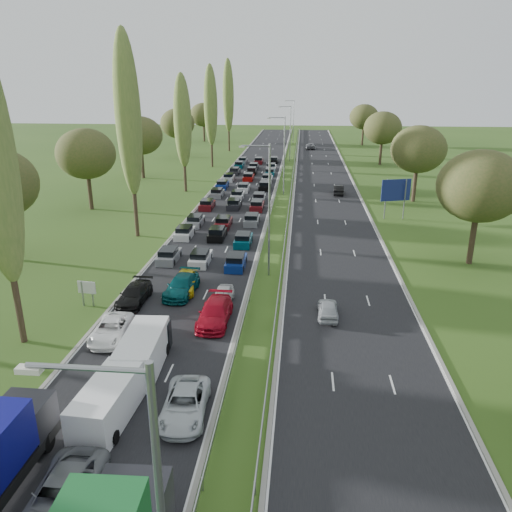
% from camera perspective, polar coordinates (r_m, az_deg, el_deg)
% --- Properties ---
extents(ground, '(260.00, 260.00, 0.00)m').
position_cam_1_polar(ground, '(81.80, 3.22, 7.33)').
color(ground, '#2D4C18').
rests_on(ground, ground).
extents(near_carriageway, '(10.50, 215.00, 0.04)m').
position_cam_1_polar(near_carriageway, '(84.73, -1.32, 7.77)').
color(near_carriageway, black).
rests_on(near_carriageway, ground).
extents(far_carriageway, '(10.50, 215.00, 0.04)m').
position_cam_1_polar(far_carriageway, '(84.29, 7.91, 7.54)').
color(far_carriageway, black).
rests_on(far_carriageway, ground).
extents(central_reservation, '(2.36, 215.00, 0.32)m').
position_cam_1_polar(central_reservation, '(84.13, 3.29, 8.05)').
color(central_reservation, gray).
rests_on(central_reservation, ground).
extents(lamp_columns, '(0.18, 140.18, 12.00)m').
position_cam_1_polar(lamp_columns, '(78.79, 3.24, 11.30)').
color(lamp_columns, gray).
rests_on(lamp_columns, ground).
extents(poplar_row, '(2.80, 127.80, 22.44)m').
position_cam_1_polar(poplar_row, '(70.82, -10.51, 15.31)').
color(poplar_row, '#2D2116').
rests_on(poplar_row, ground).
extents(woodland_left, '(8.00, 166.00, 11.10)m').
position_cam_1_polar(woodland_left, '(69.72, -19.98, 10.54)').
color(woodland_left, '#2D2116').
rests_on(woodland_left, ground).
extents(woodland_right, '(8.00, 153.00, 11.10)m').
position_cam_1_polar(woodland_right, '(69.33, 19.50, 10.55)').
color(woodland_right, '#2D2116').
rests_on(woodland_right, ground).
extents(traffic_queue_fill, '(8.91, 69.45, 0.80)m').
position_cam_1_polar(traffic_queue_fill, '(79.93, -1.74, 7.39)').
color(traffic_queue_fill, slate).
rests_on(traffic_queue_fill, ground).
extents(near_car_2, '(2.56, 4.99, 1.35)m').
position_cam_1_polar(near_car_2, '(36.43, -16.23, -8.07)').
color(near_car_2, white).
rests_on(near_car_2, near_carriageway).
extents(near_car_3, '(2.08, 4.93, 1.42)m').
position_cam_1_polar(near_car_3, '(41.56, -13.75, -4.28)').
color(near_car_3, black).
rests_on(near_car_3, near_carriageway).
extents(near_car_6, '(2.71, 5.57, 1.52)m').
position_cam_1_polar(near_car_6, '(24.24, -21.26, -24.23)').
color(near_car_6, slate).
rests_on(near_car_6, near_carriageway).
extents(near_car_7, '(2.54, 5.43, 1.53)m').
position_cam_1_polar(near_car_7, '(42.38, -8.48, -3.36)').
color(near_car_7, '#044549').
rests_on(near_car_7, near_carriageway).
extents(near_car_8, '(2.22, 4.82, 1.60)m').
position_cam_1_polar(near_car_8, '(43.06, -8.12, -2.92)').
color(near_car_8, gold).
rests_on(near_car_8, near_carriageway).
extents(near_car_10, '(2.61, 5.14, 1.39)m').
position_cam_1_polar(near_car_10, '(28.00, -8.14, -16.42)').
color(near_car_10, silver).
rests_on(near_car_10, near_carriageway).
extents(near_car_11, '(2.27, 5.43, 1.57)m').
position_cam_1_polar(near_car_11, '(37.24, -4.72, -6.49)').
color(near_car_11, '#A40A1C').
rests_on(near_car_11, near_carriageway).
extents(near_car_12, '(1.61, 3.86, 1.31)m').
position_cam_1_polar(near_car_12, '(40.29, -3.83, -4.59)').
color(near_car_12, silver).
rests_on(near_car_12, near_carriageway).
extents(far_car_0, '(1.58, 3.83, 1.30)m').
position_cam_1_polar(far_car_0, '(38.44, 8.23, -5.99)').
color(far_car_0, '#A4A9AD').
rests_on(far_car_0, far_carriageway).
extents(far_car_1, '(1.81, 4.52, 1.46)m').
position_cam_1_polar(far_car_1, '(80.74, 9.43, 7.48)').
color(far_car_1, black).
rests_on(far_car_1, far_carriageway).
extents(far_car_2, '(2.71, 5.59, 1.53)m').
position_cam_1_polar(far_car_2, '(135.99, 6.29, 12.39)').
color(far_car_2, slate).
rests_on(far_car_2, far_carriageway).
extents(white_van_front, '(2.24, 5.71, 2.29)m').
position_cam_1_polar(white_van_front, '(32.37, -12.66, -10.42)').
color(white_van_front, white).
rests_on(white_van_front, near_carriageway).
extents(white_van_rear, '(2.14, 5.45, 2.19)m').
position_cam_1_polar(white_van_rear, '(28.44, -16.36, -15.47)').
color(white_van_rear, white).
rests_on(white_van_rear, near_carriageway).
extents(info_sign, '(1.50, 0.28, 2.10)m').
position_cam_1_polar(info_sign, '(41.75, -18.76, -3.71)').
color(info_sign, gray).
rests_on(info_sign, ground).
extents(direction_sign, '(3.85, 1.28, 5.20)m').
position_cam_1_polar(direction_sign, '(66.98, 15.69, 7.07)').
color(direction_sign, gray).
rests_on(direction_sign, ground).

